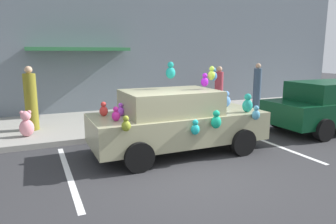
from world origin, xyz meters
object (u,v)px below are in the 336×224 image
(pedestrian_walking_past, at_px, (31,101))
(pedestrian_by_lamp, at_px, (219,88))
(parked_sedan_behind, at_px, (331,105))
(pedestrian_near_shopfront, at_px, (257,88))
(teddy_bear_on_sidewalk, at_px, (26,124))
(plush_covered_car, at_px, (177,120))

(pedestrian_walking_past, distance_m, pedestrian_by_lamp, 7.47)
(pedestrian_walking_past, bearing_deg, parked_sedan_behind, -20.23)
(pedestrian_walking_past, bearing_deg, pedestrian_near_shopfront, 1.08)
(pedestrian_near_shopfront, bearing_deg, pedestrian_walking_past, -178.92)
(teddy_bear_on_sidewalk, bearing_deg, plush_covered_car, -36.39)
(parked_sedan_behind, distance_m, pedestrian_near_shopfront, 3.36)
(plush_covered_car, height_order, teddy_bear_on_sidewalk, plush_covered_car)
(teddy_bear_on_sidewalk, relative_size, pedestrian_by_lamp, 0.43)
(parked_sedan_behind, xyz_separation_m, pedestrian_walking_past, (-8.64, 3.19, 0.24))
(parked_sedan_behind, bearing_deg, teddy_bear_on_sidewalk, 164.62)
(pedestrian_by_lamp, bearing_deg, pedestrian_walking_past, -170.30)
(parked_sedan_behind, distance_m, teddy_bear_on_sidewalk, 9.14)
(teddy_bear_on_sidewalk, height_order, pedestrian_by_lamp, pedestrian_by_lamp)
(pedestrian_walking_past, relative_size, pedestrian_by_lamp, 1.11)
(pedestrian_near_shopfront, height_order, pedestrian_walking_past, pedestrian_walking_past)
(plush_covered_car, bearing_deg, pedestrian_walking_past, 134.68)
(parked_sedan_behind, height_order, pedestrian_walking_past, pedestrian_walking_past)
(pedestrian_near_shopfront, relative_size, pedestrian_walking_past, 0.98)
(teddy_bear_on_sidewalk, bearing_deg, pedestrian_by_lamp, 15.04)
(parked_sedan_behind, distance_m, pedestrian_walking_past, 9.21)
(plush_covered_car, relative_size, pedestrian_by_lamp, 2.47)
(plush_covered_car, relative_size, teddy_bear_on_sidewalk, 5.79)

